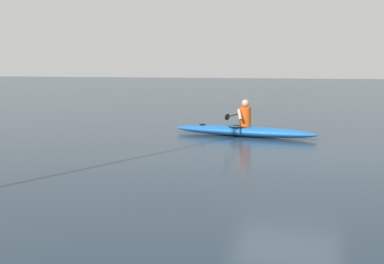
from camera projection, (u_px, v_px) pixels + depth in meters
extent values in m
plane|color=#1E2D3D|center=(289.00, 152.00, 11.03)|extent=(160.00, 160.00, 0.00)
ellipsoid|color=#1959A5|center=(243.00, 131.00, 13.64)|extent=(4.28, 0.93, 0.29)
torus|color=black|center=(238.00, 127.00, 13.69)|extent=(0.61, 0.61, 0.04)
cylinder|color=black|center=(203.00, 124.00, 14.13)|extent=(0.18, 0.18, 0.02)
cylinder|color=#E04C14|center=(245.00, 117.00, 13.56)|extent=(0.33, 0.33, 0.55)
sphere|color=tan|center=(245.00, 103.00, 13.51)|extent=(0.21, 0.21, 0.21)
cylinder|color=black|center=(239.00, 114.00, 13.63)|extent=(0.17, 1.93, 0.03)
ellipsoid|color=black|center=(227.00, 117.00, 12.76)|extent=(0.07, 0.40, 0.17)
ellipsoid|color=black|center=(248.00, 111.00, 14.51)|extent=(0.07, 0.40, 0.17)
cylinder|color=tan|center=(240.00, 115.00, 13.35)|extent=(0.21, 0.28, 0.34)
cylinder|color=tan|center=(245.00, 113.00, 13.82)|extent=(0.23, 0.27, 0.34)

